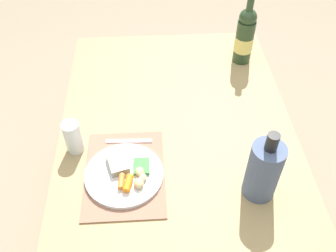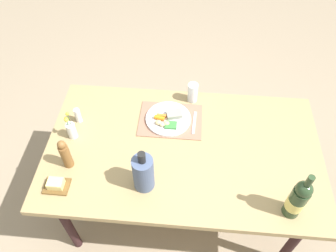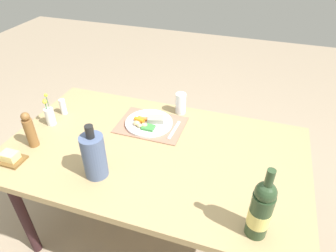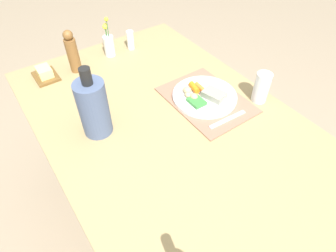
{
  "view_description": "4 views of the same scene",
  "coord_description": "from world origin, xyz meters",
  "px_view_note": "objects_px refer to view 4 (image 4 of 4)",
  "views": [
    {
      "loc": [
        0.89,
        -0.1,
        1.79
      ],
      "look_at": [
        -0.09,
        -0.04,
        0.77
      ],
      "focal_mm": 39.75,
      "sensor_mm": 36.0,
      "label": 1
    },
    {
      "loc": [
        -0.01,
        1.1,
        2.26
      ],
      "look_at": [
        0.09,
        -0.07,
        0.82
      ],
      "focal_mm": 35.38,
      "sensor_mm": 36.0,
      "label": 2
    },
    {
      "loc": [
        -0.45,
        1.11,
        1.74
      ],
      "look_at": [
        -0.05,
        -0.09,
        0.82
      ],
      "focal_mm": 31.92,
      "sensor_mm": 36.0,
      "label": 3
    },
    {
      "loc": [
        -0.59,
        0.47,
        1.52
      ],
      "look_at": [
        -0.01,
        0.07,
        0.8
      ],
      "focal_mm": 30.8,
      "sensor_mm": 36.0,
      "label": 4
    }
  ],
  "objects_px": {
    "dinner_plate": "(204,96)",
    "water_tumbler": "(261,89)",
    "salt_shaker": "(130,40)",
    "fork": "(228,119)",
    "cooler_bottle": "(94,108)",
    "pepper_mill": "(72,52)",
    "butter_dish": "(45,74)",
    "flower_vase": "(109,44)",
    "dining_table": "(180,144)"
  },
  "relations": [
    {
      "from": "dinner_plate",
      "to": "water_tumbler",
      "type": "relative_size",
      "value": 2.08
    },
    {
      "from": "salt_shaker",
      "to": "fork",
      "type": "bearing_deg",
      "value": -176.91
    },
    {
      "from": "dinner_plate",
      "to": "cooler_bottle",
      "type": "bearing_deg",
      "value": 79.11
    },
    {
      "from": "fork",
      "to": "water_tumbler",
      "type": "height_order",
      "value": "water_tumbler"
    },
    {
      "from": "fork",
      "to": "pepper_mill",
      "type": "distance_m",
      "value": 0.77
    },
    {
      "from": "fork",
      "to": "salt_shaker",
      "type": "distance_m",
      "value": 0.7
    },
    {
      "from": "butter_dish",
      "to": "cooler_bottle",
      "type": "xyz_separation_m",
      "value": [
        -0.46,
        -0.05,
        0.09
      ]
    },
    {
      "from": "fork",
      "to": "cooler_bottle",
      "type": "height_order",
      "value": "cooler_bottle"
    },
    {
      "from": "dinner_plate",
      "to": "butter_dish",
      "type": "relative_size",
      "value": 2.12
    },
    {
      "from": "salt_shaker",
      "to": "pepper_mill",
      "type": "bearing_deg",
      "value": 94.78
    },
    {
      "from": "dinner_plate",
      "to": "water_tumbler",
      "type": "height_order",
      "value": "water_tumbler"
    },
    {
      "from": "pepper_mill",
      "to": "fork",
      "type": "bearing_deg",
      "value": -152.33
    },
    {
      "from": "flower_vase",
      "to": "cooler_bottle",
      "type": "distance_m",
      "value": 0.54
    },
    {
      "from": "flower_vase",
      "to": "cooler_bottle",
      "type": "xyz_separation_m",
      "value": [
        -0.46,
        0.28,
        0.05
      ]
    },
    {
      "from": "dinner_plate",
      "to": "cooler_bottle",
      "type": "height_order",
      "value": "cooler_bottle"
    },
    {
      "from": "pepper_mill",
      "to": "water_tumbler",
      "type": "distance_m",
      "value": 0.86
    },
    {
      "from": "pepper_mill",
      "to": "dinner_plate",
      "type": "bearing_deg",
      "value": -144.74
    },
    {
      "from": "fork",
      "to": "cooler_bottle",
      "type": "relative_size",
      "value": 0.62
    },
    {
      "from": "pepper_mill",
      "to": "cooler_bottle",
      "type": "distance_m",
      "value": 0.44
    },
    {
      "from": "butter_dish",
      "to": "pepper_mill",
      "type": "bearing_deg",
      "value": -100.83
    },
    {
      "from": "butter_dish",
      "to": "salt_shaker",
      "type": "relative_size",
      "value": 1.33
    },
    {
      "from": "butter_dish",
      "to": "water_tumbler",
      "type": "xyz_separation_m",
      "value": [
        -0.68,
        -0.69,
        0.04
      ]
    },
    {
      "from": "flower_vase",
      "to": "salt_shaker",
      "type": "distance_m",
      "value": 0.12
    },
    {
      "from": "dining_table",
      "to": "cooler_bottle",
      "type": "xyz_separation_m",
      "value": [
        0.19,
        0.25,
        0.18
      ]
    },
    {
      "from": "flower_vase",
      "to": "salt_shaker",
      "type": "relative_size",
      "value": 2.08
    },
    {
      "from": "cooler_bottle",
      "to": "dining_table",
      "type": "bearing_deg",
      "value": -127.11
    },
    {
      "from": "pepper_mill",
      "to": "dining_table",
      "type": "bearing_deg",
      "value": -165.14
    },
    {
      "from": "dining_table",
      "to": "dinner_plate",
      "type": "height_order",
      "value": "dinner_plate"
    },
    {
      "from": "pepper_mill",
      "to": "butter_dish",
      "type": "bearing_deg",
      "value": 79.17
    },
    {
      "from": "dining_table",
      "to": "water_tumbler",
      "type": "bearing_deg",
      "value": -95.16
    },
    {
      "from": "flower_vase",
      "to": "cooler_bottle",
      "type": "relative_size",
      "value": 0.72
    },
    {
      "from": "pepper_mill",
      "to": "water_tumbler",
      "type": "height_order",
      "value": "pepper_mill"
    },
    {
      "from": "cooler_bottle",
      "to": "water_tumbler",
      "type": "relative_size",
      "value": 2.13
    },
    {
      "from": "dinner_plate",
      "to": "fork",
      "type": "relative_size",
      "value": 1.57
    },
    {
      "from": "dinner_plate",
      "to": "water_tumbler",
      "type": "distance_m",
      "value": 0.24
    },
    {
      "from": "dinner_plate",
      "to": "salt_shaker",
      "type": "distance_m",
      "value": 0.54
    },
    {
      "from": "dining_table",
      "to": "salt_shaker",
      "type": "distance_m",
      "value": 0.67
    },
    {
      "from": "dinner_plate",
      "to": "pepper_mill",
      "type": "distance_m",
      "value": 0.64
    },
    {
      "from": "dining_table",
      "to": "salt_shaker",
      "type": "relative_size",
      "value": 16.09
    },
    {
      "from": "pepper_mill",
      "to": "salt_shaker",
      "type": "bearing_deg",
      "value": -85.22
    },
    {
      "from": "dining_table",
      "to": "cooler_bottle",
      "type": "distance_m",
      "value": 0.36
    },
    {
      "from": "fork",
      "to": "salt_shaker",
      "type": "xyz_separation_m",
      "value": [
        0.7,
        0.04,
        0.04
      ]
    },
    {
      "from": "fork",
      "to": "flower_vase",
      "type": "bearing_deg",
      "value": 15.36
    },
    {
      "from": "flower_vase",
      "to": "pepper_mill",
      "type": "bearing_deg",
      "value": 99.04
    },
    {
      "from": "dining_table",
      "to": "butter_dish",
      "type": "relative_size",
      "value": 12.11
    },
    {
      "from": "butter_dish",
      "to": "salt_shaker",
      "type": "xyz_separation_m",
      "value": [
        -0.0,
        -0.46,
        0.03
      ]
    },
    {
      "from": "fork",
      "to": "butter_dish",
      "type": "distance_m",
      "value": 0.86
    },
    {
      "from": "fork",
      "to": "salt_shaker",
      "type": "bearing_deg",
      "value": 5.83
    },
    {
      "from": "dinner_plate",
      "to": "pepper_mill",
      "type": "relative_size",
      "value": 1.34
    },
    {
      "from": "salt_shaker",
      "to": "dining_table",
      "type": "bearing_deg",
      "value": 166.77
    }
  ]
}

